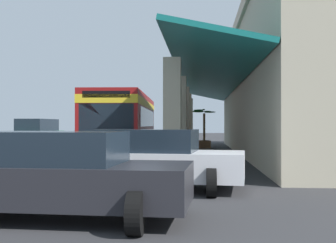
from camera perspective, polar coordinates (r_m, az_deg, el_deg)
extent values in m
plane|color=#2D2D30|center=(22.15, 12.68, -4.53)|extent=(120.00, 120.00, 0.00)
cube|color=#9E998E|center=(23.93, 1.28, -4.09)|extent=(31.10, 0.50, 0.12)
cube|color=#B2A88E|center=(34.22, 2.89, 0.01)|extent=(0.55, 0.55, 3.71)
cube|color=#B2A88E|center=(29.04, 2.62, 0.09)|extent=(0.55, 0.55, 3.71)
cube|color=#B2A88E|center=(23.86, 2.23, 0.21)|extent=(0.55, 0.55, 3.71)
cube|color=#B2A88E|center=(18.68, 1.64, 0.39)|extent=(0.55, 0.55, 3.71)
cube|color=#B2A88E|center=(13.51, 0.58, 0.70)|extent=(0.55, 0.55, 3.71)
cube|color=#146B66|center=(23.98, 5.41, 5.48)|extent=(25.92, 3.16, 0.82)
cube|color=#19232D|center=(23.93, 9.35, -0.87)|extent=(21.77, 0.08, 2.40)
cube|color=maroon|center=(22.77, -5.94, -0.08)|extent=(11.12, 3.10, 2.75)
cube|color=yellow|center=(22.80, -5.94, 2.24)|extent=(11.14, 3.13, 0.36)
cube|color=#19232D|center=(23.07, -5.85, 0.47)|extent=(9.36, 3.05, 0.90)
cube|color=#19232D|center=(17.37, -8.28, 0.44)|extent=(0.17, 2.24, 1.20)
cube|color=black|center=(17.40, -8.28, 3.64)|extent=(0.16, 1.94, 0.28)
cube|color=black|center=(17.27, -8.35, -4.20)|extent=(0.32, 2.45, 0.24)
cube|color=silver|center=(17.20, -5.37, -3.22)|extent=(0.07, 0.24, 0.16)
cube|color=silver|center=(17.51, -11.19, -3.16)|extent=(0.07, 0.24, 0.16)
cube|color=silver|center=(24.32, -5.48, 3.42)|extent=(2.49, 1.90, 0.24)
cylinder|color=black|center=(19.06, -3.55, -3.70)|extent=(1.00, 0.30, 1.00)
cylinder|color=black|center=(19.45, -11.07, -3.63)|extent=(1.00, 0.30, 1.00)
cylinder|color=black|center=(25.74, -2.24, -2.85)|extent=(1.00, 0.30, 1.00)
cylinder|color=black|center=(26.03, -7.85, -2.82)|extent=(1.00, 0.30, 1.00)
cube|color=#232328|center=(7.46, -14.35, -8.01)|extent=(2.05, 4.49, 0.66)
cube|color=#19232D|center=(7.48, -15.77, -3.37)|extent=(1.72, 2.55, 0.54)
cylinder|color=black|center=(7.96, -1.67, -9.58)|extent=(0.64, 0.22, 0.64)
cylinder|color=black|center=(6.22, -4.41, -12.17)|extent=(0.64, 0.22, 0.64)
cylinder|color=black|center=(8.94, -21.18, -8.54)|extent=(0.64, 0.22, 0.64)
cube|color=silver|center=(10.45, -1.99, -5.84)|extent=(2.27, 4.57, 0.66)
cube|color=#19232D|center=(10.46, -3.06, -2.54)|extent=(1.84, 2.62, 0.54)
cylinder|color=black|center=(11.16, 6.61, -6.94)|extent=(0.64, 0.22, 0.64)
cylinder|color=black|center=(9.38, 5.83, -8.19)|extent=(0.64, 0.22, 0.64)
cylinder|color=black|center=(11.75, -8.21, -6.61)|extent=(0.64, 0.22, 0.64)
cylinder|color=black|center=(10.07, -11.54, -7.64)|extent=(0.64, 0.22, 0.64)
cube|color=#195933|center=(29.60, -17.16, -2.03)|extent=(4.87, 2.12, 0.84)
cube|color=#19232D|center=(29.68, -17.08, -0.45)|extent=(3.32, 1.83, 0.80)
cylinder|color=black|center=(27.73, -16.67, -2.91)|extent=(0.76, 0.26, 0.76)
cylinder|color=black|center=(28.55, -20.28, -2.83)|extent=(0.76, 0.26, 0.76)
cylinder|color=black|center=(30.76, -14.28, -2.67)|extent=(0.76, 0.26, 0.76)
cylinder|color=black|center=(31.50, -17.60, -2.61)|extent=(0.76, 0.26, 0.76)
cube|color=brown|center=(29.21, 4.87, -3.06)|extent=(0.88, 0.88, 0.49)
cylinder|color=#332319|center=(29.20, 4.87, -2.56)|extent=(0.75, 0.75, 0.02)
cylinder|color=brown|center=(29.18, 4.87, -0.74)|extent=(0.16, 0.16, 1.87)
ellipsoid|color=#195123|center=(28.80, 4.77, 1.58)|extent=(0.82, 0.32, 0.14)
ellipsoid|color=#195123|center=(29.08, 5.64, 1.26)|extent=(0.44, 0.84, 0.14)
ellipsoid|color=#195123|center=(29.48, 5.40, 1.32)|extent=(0.72, 0.70, 0.18)
ellipsoid|color=#195123|center=(29.57, 4.15, 1.52)|extent=(0.89, 0.89, 0.15)
ellipsoid|color=#195123|center=(28.96, 4.08, 1.35)|extent=(0.65, 0.91, 0.18)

